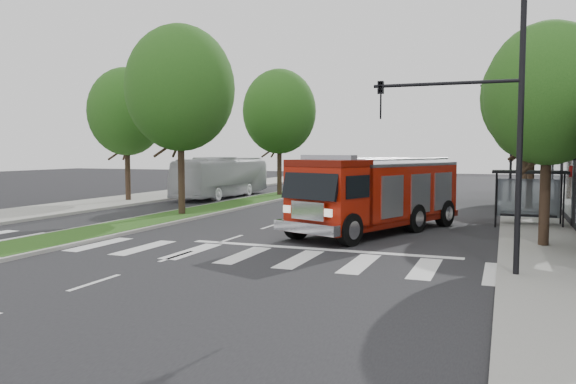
% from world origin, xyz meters
% --- Properties ---
extents(ground, '(140.00, 140.00, 0.00)m').
position_xyz_m(ground, '(0.00, 0.00, 0.00)').
color(ground, black).
rests_on(ground, ground).
extents(sidewalk_right, '(5.00, 80.00, 0.15)m').
position_xyz_m(sidewalk_right, '(12.50, 10.00, 0.07)').
color(sidewalk_right, gray).
rests_on(sidewalk_right, ground).
extents(sidewalk_left, '(5.00, 80.00, 0.15)m').
position_xyz_m(sidewalk_left, '(-14.50, 10.00, 0.07)').
color(sidewalk_left, gray).
rests_on(sidewalk_left, ground).
extents(median, '(3.00, 50.00, 0.15)m').
position_xyz_m(median, '(-6.00, 18.00, 0.08)').
color(median, gray).
rests_on(median, ground).
extents(bus_shelter, '(3.20, 1.60, 2.61)m').
position_xyz_m(bus_shelter, '(11.20, 8.15, 2.04)').
color(bus_shelter, black).
rests_on(bus_shelter, ground).
extents(tree_right_near, '(4.40, 4.40, 8.05)m').
position_xyz_m(tree_right_near, '(11.50, 2.00, 5.51)').
color(tree_right_near, black).
rests_on(tree_right_near, ground).
extents(tree_right_mid, '(5.60, 5.60, 9.72)m').
position_xyz_m(tree_right_mid, '(11.50, 14.00, 6.49)').
color(tree_right_mid, black).
rests_on(tree_right_mid, ground).
extents(tree_right_far, '(5.00, 5.00, 8.73)m').
position_xyz_m(tree_right_far, '(11.50, 24.00, 5.84)').
color(tree_right_far, black).
rests_on(tree_right_far, ground).
extents(tree_median_near, '(5.80, 5.80, 10.16)m').
position_xyz_m(tree_median_near, '(-6.00, 6.00, 6.81)').
color(tree_median_near, black).
rests_on(tree_median_near, ground).
extents(tree_median_far, '(5.60, 5.60, 9.72)m').
position_xyz_m(tree_median_far, '(-6.00, 20.00, 6.49)').
color(tree_median_far, black).
rests_on(tree_median_far, ground).
extents(tree_left_mid, '(5.20, 5.20, 9.16)m').
position_xyz_m(tree_left_mid, '(-14.00, 12.00, 6.16)').
color(tree_left_mid, black).
rests_on(tree_left_mid, ground).
extents(streetlight_right_near, '(4.08, 0.22, 8.00)m').
position_xyz_m(streetlight_right_near, '(9.61, -3.50, 4.67)').
color(streetlight_right_near, black).
rests_on(streetlight_right_near, ground).
extents(streetlight_right_far, '(2.11, 0.20, 8.00)m').
position_xyz_m(streetlight_right_far, '(10.35, 20.00, 4.48)').
color(streetlight_right_far, black).
rests_on(streetlight_right_far, ground).
extents(fire_engine, '(6.23, 10.07, 3.36)m').
position_xyz_m(fire_engine, '(5.04, 3.98, 1.61)').
color(fire_engine, '#5C0D05').
rests_on(fire_engine, ground).
extents(city_bus, '(2.65, 10.93, 3.04)m').
position_xyz_m(city_bus, '(-9.73, 17.73, 1.52)').
color(city_bus, silver).
rests_on(city_bus, ground).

